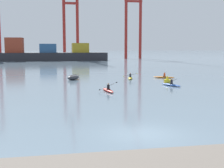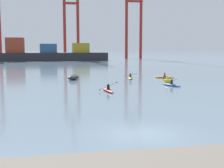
# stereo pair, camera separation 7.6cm
# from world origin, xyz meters

# --- Properties ---
(ground_plane) EXTENTS (800.00, 800.00, 0.00)m
(ground_plane) POSITION_xyz_m (0.00, 0.00, 0.00)
(ground_plane) COLOR slate
(container_barge) EXTENTS (42.17, 9.08, 8.17)m
(container_barge) POSITION_xyz_m (-7.38, 97.11, 2.46)
(container_barge) COLOR #28282D
(container_barge) RESTS_ON ground
(gantry_crane_west_mid) EXTENTS (6.68, 19.76, 35.17)m
(gantry_crane_west_mid) POSITION_xyz_m (2.27, 111.90, 18.02)
(gantry_crane_west_mid) COLOR maroon
(gantry_crane_west_mid) RESTS_ON ground
(gantry_crane_east_mid) EXTENTS (7.45, 18.10, 37.39)m
(gantry_crane_east_mid) POSITION_xyz_m (28.27, 109.69, 18.74)
(gantry_crane_east_mid) COLOR maroon
(gantry_crane_east_mid) RESTS_ON ground
(capsized_dinghy) EXTENTS (2.45, 2.73, 0.76)m
(capsized_dinghy) POSITION_xyz_m (-2.07, 29.67, 0.35)
(capsized_dinghy) COLOR #38383D
(capsized_dinghy) RESTS_ON ground
(channel_buoy) EXTENTS (0.90, 0.90, 1.00)m
(channel_buoy) POSITION_xyz_m (10.47, 23.51, 0.36)
(channel_buoy) COLOR yellow
(channel_buoy) RESTS_ON ground
(kayak_yellow) EXTENTS (2.18, 3.44, 0.95)m
(kayak_yellow) POSITION_xyz_m (6.72, 29.52, 0.17)
(kayak_yellow) COLOR yellow
(kayak_yellow) RESTS_ON ground
(kayak_blue) EXTENTS (2.11, 3.39, 0.95)m
(kayak_blue) POSITION_xyz_m (9.67, 20.10, 0.17)
(kayak_blue) COLOR #2856B2
(kayak_blue) RESTS_ON ground
(kayak_orange) EXTENTS (3.14, 2.43, 1.06)m
(kayak_orange) POSITION_xyz_m (12.24, 29.61, 0.17)
(kayak_orange) COLOR orange
(kayak_orange) RESTS_ON ground
(kayak_red) EXTENTS (2.16, 3.45, 1.07)m
(kayak_red) POSITION_xyz_m (0.96, 16.74, 0.17)
(kayak_red) COLOR red
(kayak_red) RESTS_ON ground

